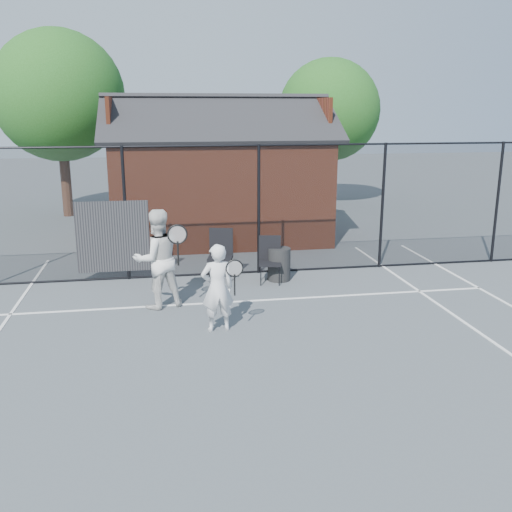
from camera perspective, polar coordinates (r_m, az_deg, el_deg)
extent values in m
plane|color=#4C5357|center=(8.71, -0.48, -11.05)|extent=(80.00, 80.00, 0.00)
cube|color=silver|center=(11.46, -2.92, -4.63)|extent=(11.00, 0.06, 0.01)
cube|color=silver|center=(11.32, -2.83, -4.87)|extent=(0.06, 0.30, 0.01)
cylinder|color=black|center=(12.97, -12.92, 4.11)|extent=(0.07, 0.07, 3.00)
cylinder|color=black|center=(13.15, 0.28, 4.61)|extent=(0.07, 0.07, 3.00)
cylinder|color=black|center=(13.98, 12.52, 4.86)|extent=(0.07, 0.07, 3.00)
cylinder|color=black|center=(15.37, 22.97, 4.90)|extent=(0.07, 0.07, 3.00)
cylinder|color=black|center=(12.84, -4.20, 10.94)|extent=(22.00, 0.04, 0.04)
cylinder|color=black|center=(13.35, -3.96, -1.75)|extent=(22.00, 0.04, 0.04)
cube|color=black|center=(13.01, -4.08, 4.47)|extent=(22.00, 3.00, 0.01)
cube|color=black|center=(13.07, -14.11, 1.88)|extent=(1.60, 0.04, 1.60)
cube|color=maroon|center=(17.00, -3.77, 6.83)|extent=(6.00, 4.00, 3.00)
cube|color=black|center=(15.86, -3.50, 13.65)|extent=(6.50, 2.36, 1.32)
cube|color=black|center=(17.84, -4.24, 13.73)|extent=(6.50, 2.36, 1.32)
cube|color=maroon|center=(16.80, -14.22, 13.29)|extent=(0.10, 2.80, 1.06)
cube|color=maroon|center=(17.41, 6.10, 13.67)|extent=(0.10, 2.80, 1.06)
cylinder|color=#351F15|center=(21.64, -18.47, 7.12)|extent=(0.36, 0.36, 2.52)
sphere|color=#1C4814|center=(21.50, -19.11, 14.90)|extent=(4.48, 4.48, 4.48)
cylinder|color=#351F15|center=(23.41, 7.14, 7.90)|extent=(0.36, 0.36, 2.23)
sphere|color=#1C4814|center=(23.26, 7.34, 14.28)|extent=(3.97, 3.97, 3.97)
imported|color=silver|center=(9.83, -3.88, -3.19)|extent=(0.60, 0.42, 1.55)
torus|color=black|center=(9.44, -2.17, -1.23)|extent=(0.30, 0.02, 0.30)
cylinder|color=black|center=(9.53, -2.15, -2.91)|extent=(0.03, 0.03, 0.37)
imported|color=silver|center=(11.09, -9.85, -0.30)|extent=(1.13, 1.00, 1.93)
torus|color=black|center=(10.59, -7.88, 2.16)|extent=(0.38, 0.03, 0.38)
cylinder|color=black|center=(10.67, -7.81, 0.27)|extent=(0.04, 0.04, 0.46)
cube|color=black|center=(12.57, 1.41, -0.51)|extent=(0.57, 0.58, 1.01)
cube|color=black|center=(12.83, -3.60, 0.04)|extent=(0.65, 0.67, 1.12)
cylinder|color=#262626|center=(12.83, 2.32, -0.82)|extent=(0.59, 0.59, 0.74)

